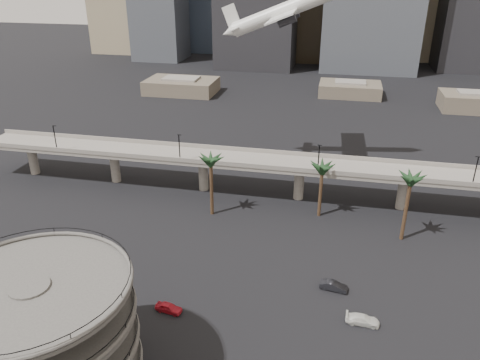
% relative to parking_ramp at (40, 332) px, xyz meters
% --- Properties ---
extents(parking_ramp, '(22.20, 22.20, 17.35)m').
position_rel_parking_ramp_xyz_m(parking_ramp, '(0.00, 0.00, 0.00)').
color(parking_ramp, '#4B4946').
rests_on(parking_ramp, ground).
extents(overpass, '(130.00, 9.30, 14.70)m').
position_rel_parking_ramp_xyz_m(overpass, '(13.00, 59.00, -2.50)').
color(overpass, gray).
rests_on(overpass, ground).
extents(palm_trees, '(42.40, 10.40, 14.00)m').
position_rel_parking_ramp_xyz_m(palm_trees, '(27.02, 48.65, 1.59)').
color(palm_trees, '#4A341F').
rests_on(palm_trees, ground).
extents(low_buildings, '(135.00, 27.50, 6.80)m').
position_rel_parking_ramp_xyz_m(low_buildings, '(19.89, 146.30, -6.97)').
color(low_buildings, brown).
rests_on(low_buildings, ground).
extents(airborne_jet, '(31.68, 28.58, 14.90)m').
position_rel_parking_ramp_xyz_m(airborne_jet, '(17.97, 76.07, 28.59)').
color(airborne_jet, silver).
rests_on(airborne_jet, ground).
extents(car_a, '(4.37, 2.27, 1.42)m').
position_rel_parking_ramp_xyz_m(car_a, '(8.64, 17.12, -9.13)').
color(car_a, red).
rests_on(car_a, ground).
extents(car_b, '(4.64, 2.17, 1.47)m').
position_rel_parking_ramp_xyz_m(car_b, '(32.79, 27.63, -9.10)').
color(car_b, black).
rests_on(car_b, ground).
extents(car_c, '(4.95, 2.16, 1.42)m').
position_rel_parking_ramp_xyz_m(car_c, '(37.19, 20.58, -9.13)').
color(car_c, silver).
rests_on(car_c, ground).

